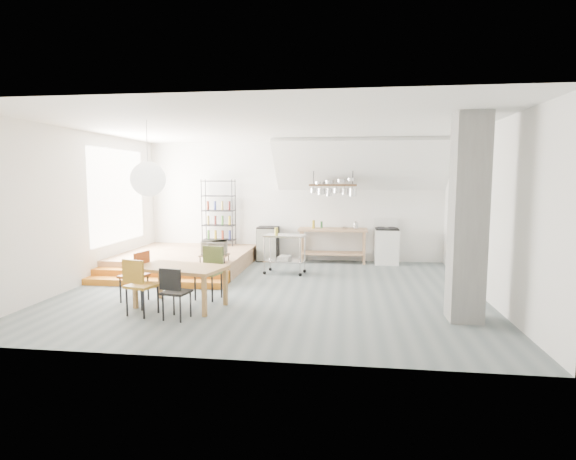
# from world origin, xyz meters

# --- Properties ---
(floor) EXTENTS (8.00, 8.00, 0.00)m
(floor) POSITION_xyz_m (0.00, 0.00, 0.00)
(floor) COLOR slate
(floor) RESTS_ON ground
(wall_back) EXTENTS (8.00, 0.04, 3.20)m
(wall_back) POSITION_xyz_m (0.00, 3.50, 1.60)
(wall_back) COLOR silver
(wall_back) RESTS_ON ground
(wall_left) EXTENTS (0.04, 7.00, 3.20)m
(wall_left) POSITION_xyz_m (-4.00, 0.00, 1.60)
(wall_left) COLOR silver
(wall_left) RESTS_ON ground
(wall_right) EXTENTS (0.04, 7.00, 3.20)m
(wall_right) POSITION_xyz_m (4.00, 0.00, 1.60)
(wall_right) COLOR silver
(wall_right) RESTS_ON ground
(ceiling) EXTENTS (8.00, 7.00, 0.02)m
(ceiling) POSITION_xyz_m (0.00, 0.00, 3.20)
(ceiling) COLOR white
(ceiling) RESTS_ON wall_back
(slope_ceiling) EXTENTS (4.40, 1.44, 1.32)m
(slope_ceiling) POSITION_xyz_m (1.80, 2.90, 2.55)
(slope_ceiling) COLOR white
(slope_ceiling) RESTS_ON wall_back
(window_pane) EXTENTS (0.02, 2.50, 2.20)m
(window_pane) POSITION_xyz_m (-3.98, 1.50, 1.80)
(window_pane) COLOR white
(window_pane) RESTS_ON wall_left
(platform) EXTENTS (3.00, 3.00, 0.40)m
(platform) POSITION_xyz_m (-2.50, 2.00, 0.20)
(platform) COLOR #956C4A
(platform) RESTS_ON ground
(step_lower) EXTENTS (3.00, 0.35, 0.13)m
(step_lower) POSITION_xyz_m (-2.50, 0.05, 0.07)
(step_lower) COLOR orange
(step_lower) RESTS_ON ground
(step_upper) EXTENTS (3.00, 0.35, 0.27)m
(step_upper) POSITION_xyz_m (-2.50, 0.40, 0.13)
(step_upper) COLOR orange
(step_upper) RESTS_ON ground
(concrete_column) EXTENTS (0.50, 0.50, 3.20)m
(concrete_column) POSITION_xyz_m (3.30, -1.50, 1.60)
(concrete_column) COLOR slate
(concrete_column) RESTS_ON ground
(kitchen_counter) EXTENTS (1.80, 0.60, 0.91)m
(kitchen_counter) POSITION_xyz_m (1.10, 3.15, 0.63)
(kitchen_counter) COLOR #956C4A
(kitchen_counter) RESTS_ON ground
(stove) EXTENTS (0.60, 0.60, 1.18)m
(stove) POSITION_xyz_m (2.50, 3.16, 0.48)
(stove) COLOR white
(stove) RESTS_ON ground
(pot_rack) EXTENTS (1.20, 0.50, 1.43)m
(pot_rack) POSITION_xyz_m (1.13, 2.92, 1.98)
(pot_rack) COLOR #3A2817
(pot_rack) RESTS_ON ceiling
(wire_shelving) EXTENTS (0.88, 0.38, 1.80)m
(wire_shelving) POSITION_xyz_m (-2.00, 3.20, 1.33)
(wire_shelving) COLOR black
(wire_shelving) RESTS_ON platform
(microwave_shelf) EXTENTS (0.60, 0.40, 0.16)m
(microwave_shelf) POSITION_xyz_m (-1.40, 0.75, 0.55)
(microwave_shelf) COLOR #956C4A
(microwave_shelf) RESTS_ON platform
(paper_lantern) EXTENTS (0.60, 0.60, 0.60)m
(paper_lantern) POSITION_xyz_m (-1.95, -1.23, 2.20)
(paper_lantern) COLOR white
(paper_lantern) RESTS_ON ceiling
(dining_table) EXTENTS (1.65, 1.15, 0.71)m
(dining_table) POSITION_xyz_m (-1.37, -1.36, 0.63)
(dining_table) COLOR olive
(dining_table) RESTS_ON ground
(chair_mustard) EXTENTS (0.53, 0.53, 0.94)m
(chair_mustard) POSITION_xyz_m (-1.84, -1.96, 0.56)
(chair_mustard) COLOR #A5711C
(chair_mustard) RESTS_ON ground
(chair_black) EXTENTS (0.45, 0.45, 0.84)m
(chair_black) POSITION_xyz_m (-1.20, -2.10, 0.50)
(chair_black) COLOR black
(chair_black) RESTS_ON ground
(chair_olive) EXTENTS (0.52, 0.52, 0.96)m
(chair_olive) POSITION_xyz_m (-1.03, -0.73, 0.57)
(chair_olive) COLOR #505E2C
(chair_olive) RESTS_ON ground
(chair_red) EXTENTS (0.50, 0.50, 0.92)m
(chair_red) POSITION_xyz_m (-2.25, -1.16, 0.55)
(chair_red) COLOR #A84618
(chair_red) RESTS_ON ground
(rolling_cart) EXTENTS (0.99, 0.64, 0.91)m
(rolling_cart) POSITION_xyz_m (0.04, 1.60, 0.59)
(rolling_cart) COLOR silver
(rolling_cart) RESTS_ON ground
(mini_fridge) EXTENTS (0.54, 0.54, 0.93)m
(mini_fridge) POSITION_xyz_m (-0.64, 3.20, 0.46)
(mini_fridge) COLOR black
(mini_fridge) RESTS_ON ground
(microwave) EXTENTS (0.59, 0.44, 0.30)m
(microwave) POSITION_xyz_m (-1.40, 0.75, 0.71)
(microwave) COLOR beige
(microwave) RESTS_ON microwave_shelf
(bowl) EXTENTS (0.24, 0.24, 0.05)m
(bowl) POSITION_xyz_m (1.41, 3.10, 0.93)
(bowl) COLOR silver
(bowl) RESTS_ON kitchen_counter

